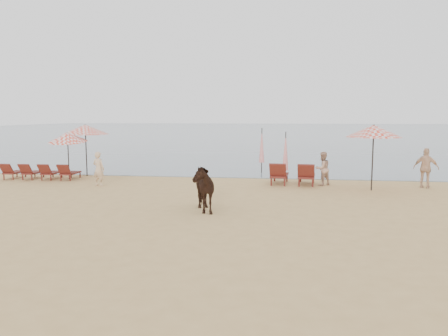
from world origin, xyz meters
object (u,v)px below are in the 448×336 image
object	(u,v)px
umbrella_open_left_b	(68,137)
umbrella_closed_left	(262,146)
lounger_cluster_left	(40,172)
lounger_cluster_right	(293,174)
umbrella_closed_right	(286,151)
beachgoer_left	(99,169)
cow	(200,187)
beachgoer_right_a	(322,169)
beachgoer_right_b	(426,168)
umbrella_open_left_a	(85,130)
umbrella_open_right	(374,131)

from	to	relation	value
umbrella_open_left_b	umbrella_closed_left	bearing A→B (deg)	-0.29
lounger_cluster_left	lounger_cluster_right	xyz separation A→B (m)	(11.93, -0.06, 0.10)
umbrella_closed_right	beachgoer_left	size ratio (longest dim) A/B	1.54
umbrella_closed_left	umbrella_closed_right	xyz separation A→B (m)	(1.22, -3.01, -0.04)
umbrella_open_left_b	beachgoer_left	size ratio (longest dim) A/B	1.55
cow	beachgoer_right_a	bearing A→B (deg)	30.42
umbrella_open_left_b	lounger_cluster_left	bearing A→B (deg)	171.38
cow	beachgoer_right_b	bearing A→B (deg)	10.61
lounger_cluster_right	umbrella_closed_left	distance (m)	4.13
umbrella_closed_right	beachgoer_right_a	distance (m)	1.87
umbrella_open_left_a	cow	bearing A→B (deg)	-26.62
lounger_cluster_right	umbrella_open_left_a	bearing A→B (deg)	176.21
umbrella_closed_left	beachgoer_right_b	bearing A→B (deg)	-28.26
beachgoer_right_b	beachgoer_right_a	bearing A→B (deg)	21.40
lounger_cluster_left	beachgoer_right_a	distance (m)	13.22
umbrella_open_left_a	cow	xyz separation A→B (m)	(7.24, -7.29, -1.57)
umbrella_open_left_a	umbrella_closed_right	distance (m)	10.04
umbrella_open_left_a	umbrella_open_right	xyz separation A→B (m)	(13.45, -2.56, 0.08)
umbrella_open_left_a	beachgoer_right_b	size ratio (longest dim) A/B	1.54
beachgoer_left	lounger_cluster_left	bearing A→B (deg)	-7.45
lounger_cluster_left	beachgoer_left	distance (m)	3.89
umbrella_closed_left	beachgoer_left	bearing A→B (deg)	-143.10
umbrella_closed_right	cow	bearing A→B (deg)	-112.98
lounger_cluster_left	lounger_cluster_right	size ratio (longest dim) A/B	1.67
lounger_cluster_left	beachgoer_right_b	bearing A→B (deg)	-1.88
umbrella_open_left_a	umbrella_closed_left	size ratio (longest dim) A/B	1.09
beachgoer_left	umbrella_open_right	bearing A→B (deg)	-163.13
umbrella_open_right	cow	bearing A→B (deg)	-150.24
umbrella_open_left_a	beachgoer_right_a	world-z (taller)	umbrella_open_left_a
umbrella_open_left_b	umbrella_closed_right	bearing A→B (deg)	-18.65
umbrella_closed_right	lounger_cluster_right	bearing A→B (deg)	-65.18
umbrella_closed_left	umbrella_closed_right	distance (m)	3.25
lounger_cluster_left	umbrella_closed_left	world-z (taller)	umbrella_closed_left
beachgoer_left	umbrella_closed_right	bearing A→B (deg)	-150.50
umbrella_closed_right	umbrella_open_right	bearing A→B (deg)	-25.81
beachgoer_right_b	lounger_cluster_right	bearing A→B (deg)	22.15
lounger_cluster_left	umbrella_open_right	xyz separation A→B (m)	(15.10, -1.06, 2.04)
umbrella_closed_left	umbrella_closed_right	size ratio (longest dim) A/B	1.03
umbrella_open_left_a	umbrella_open_right	size ratio (longest dim) A/B	0.97
beachgoer_left	beachgoer_right_b	xyz separation A→B (m)	(13.88, 1.30, 0.10)
lounger_cluster_left	umbrella_open_left_a	bearing A→B (deg)	40.92
cow	beachgoer_right_b	xyz separation A→B (m)	(8.58, 5.62, 0.08)
umbrella_open_left_b	cow	world-z (taller)	umbrella_open_left_b
umbrella_closed_left	cow	world-z (taller)	umbrella_closed_left
beachgoer_right_a	beachgoer_right_b	world-z (taller)	beachgoer_right_b
umbrella_closed_left	beachgoer_left	xyz separation A→B (m)	(-6.80, -5.11, -0.72)
lounger_cluster_left	cow	bearing A→B (deg)	-34.43
cow	lounger_cluster_left	bearing A→B (deg)	124.26
umbrella_closed_right	beachgoer_left	world-z (taller)	umbrella_closed_right
cow	beachgoer_left	xyz separation A→B (m)	(-5.30, 4.32, -0.02)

